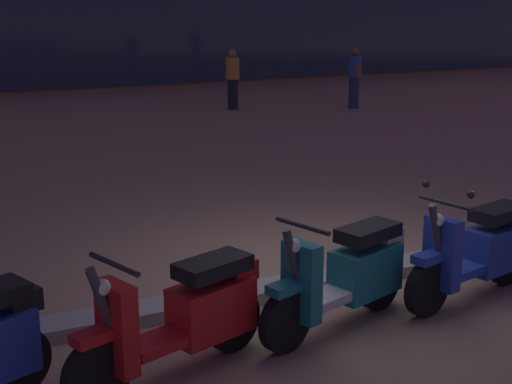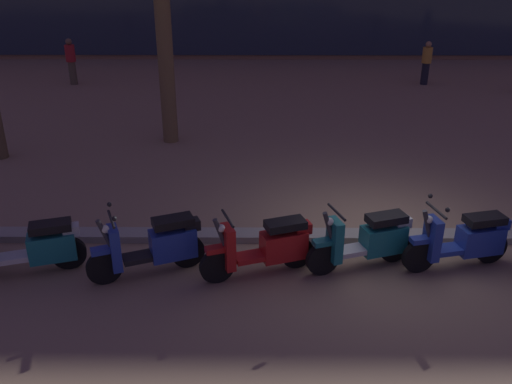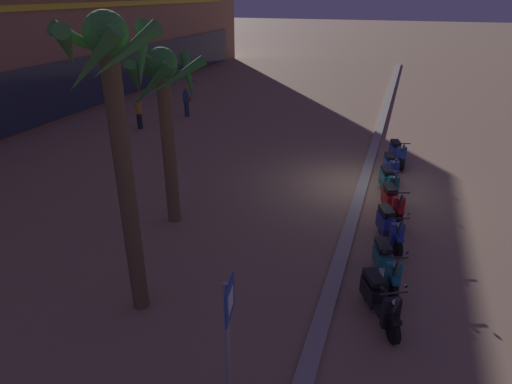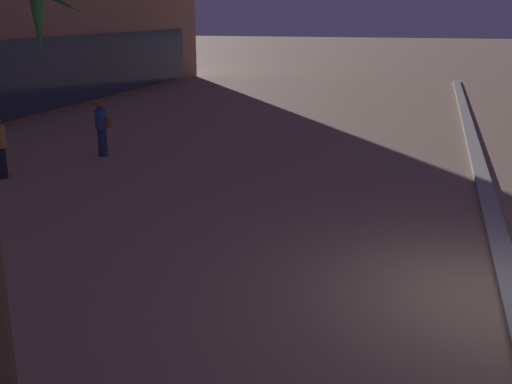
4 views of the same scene
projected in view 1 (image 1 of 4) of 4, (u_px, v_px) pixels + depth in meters
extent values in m
plane|color=#93755B|center=(330.00, 277.00, 7.57)|extent=(200.00, 200.00, 0.00)
cube|color=gray|center=(339.00, 278.00, 7.40)|extent=(60.00, 0.36, 0.12)
cube|color=#283342|center=(189.00, 36.00, 22.78)|extent=(44.33, 0.12, 2.80)
cylinder|color=black|center=(16.00, 362.00, 5.26)|extent=(0.52, 0.29, 0.52)
cube|color=black|center=(21.00, 299.00, 5.21)|extent=(0.30, 0.28, 0.16)
cylinder|color=black|center=(97.00, 375.00, 5.09)|extent=(0.52, 0.27, 0.52)
cylinder|color=black|center=(233.00, 320.00, 5.95)|extent=(0.52, 0.27, 0.52)
cube|color=red|center=(165.00, 340.00, 5.47)|extent=(0.66, 0.46, 0.08)
cube|color=red|center=(212.00, 309.00, 5.76)|extent=(0.75, 0.53, 0.43)
cube|color=black|center=(213.00, 266.00, 5.68)|extent=(0.67, 0.48, 0.12)
cube|color=red|center=(117.00, 328.00, 5.14)|extent=(0.24, 0.37, 0.66)
cube|color=red|center=(95.00, 336.00, 5.01)|extent=(0.35, 0.26, 0.08)
cylinder|color=#333338|center=(106.00, 311.00, 5.04)|extent=(0.29, 0.16, 0.69)
cylinder|color=black|center=(114.00, 264.00, 5.02)|extent=(0.22, 0.54, 0.04)
sphere|color=white|center=(102.00, 287.00, 4.98)|extent=(0.12, 0.12, 0.12)
cube|color=red|center=(240.00, 269.00, 5.90)|extent=(0.29, 0.27, 0.16)
cylinder|color=black|center=(286.00, 321.00, 5.93)|extent=(0.53, 0.26, 0.52)
cylinder|color=black|center=(380.00, 282.00, 6.74)|extent=(0.53, 0.26, 0.52)
cube|color=silver|center=(332.00, 295.00, 6.29)|extent=(0.66, 0.45, 0.08)
cube|color=#197075|center=(365.00, 271.00, 6.55)|extent=(0.75, 0.52, 0.44)
cube|color=black|center=(368.00, 232.00, 6.48)|extent=(0.66, 0.47, 0.12)
cube|color=#197075|center=(302.00, 282.00, 5.97)|extent=(0.24, 0.37, 0.66)
cube|color=#197075|center=(286.00, 287.00, 5.85)|extent=(0.35, 0.25, 0.08)
cylinder|color=#333338|center=(295.00, 267.00, 5.88)|extent=(0.29, 0.16, 0.69)
cylinder|color=black|center=(302.00, 226.00, 5.85)|extent=(0.21, 0.54, 0.04)
sphere|color=white|center=(293.00, 246.00, 5.82)|extent=(0.12, 0.12, 0.12)
cube|color=silver|center=(387.00, 236.00, 6.69)|extent=(0.29, 0.27, 0.16)
cylinder|color=black|center=(427.00, 288.00, 6.60)|extent=(0.53, 0.22, 0.52)
cylinder|color=black|center=(507.00, 259.00, 7.33)|extent=(0.53, 0.22, 0.52)
cube|color=#233D9E|center=(466.00, 268.00, 6.92)|extent=(0.65, 0.41, 0.08)
cube|color=#233D9E|center=(495.00, 248.00, 7.16)|extent=(0.74, 0.47, 0.43)
cube|color=black|center=(499.00, 213.00, 7.08)|extent=(0.65, 0.43, 0.12)
cube|color=#233D9E|center=(442.00, 253.00, 6.63)|extent=(0.21, 0.36, 0.66)
cube|color=#233D9E|center=(429.00, 258.00, 6.52)|extent=(0.35, 0.23, 0.08)
cylinder|color=#333338|center=(437.00, 239.00, 6.54)|extent=(0.29, 0.13, 0.69)
cylinder|color=black|center=(445.00, 203.00, 6.51)|extent=(0.17, 0.55, 0.04)
sphere|color=white|center=(437.00, 220.00, 6.49)|extent=(0.12, 0.12, 0.12)
sphere|color=black|center=(471.00, 195.00, 6.31)|extent=(0.07, 0.07, 0.07)
sphere|color=black|center=(426.00, 184.00, 6.67)|extent=(0.07, 0.07, 0.07)
cylinder|color=black|center=(233.00, 94.00, 18.82)|extent=(0.26, 0.26, 0.76)
cylinder|color=gold|center=(233.00, 68.00, 18.66)|extent=(0.34, 0.34, 0.54)
sphere|color=#9E704C|center=(233.00, 53.00, 18.56)|extent=(0.21, 0.21, 0.21)
cylinder|color=#2D3351|center=(354.00, 93.00, 19.00)|extent=(0.26, 0.26, 0.78)
cylinder|color=#2D4C8C|center=(355.00, 67.00, 18.83)|extent=(0.34, 0.34, 0.55)
sphere|color=brown|center=(355.00, 52.00, 18.74)|extent=(0.21, 0.21, 0.21)
cube|color=brown|center=(358.00, 71.00, 18.65)|extent=(0.18, 0.14, 0.28)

